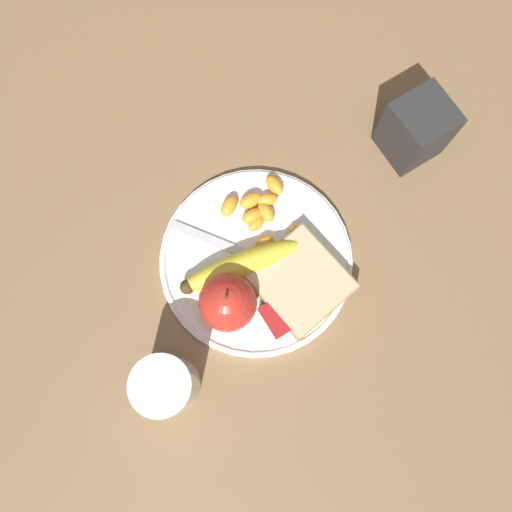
# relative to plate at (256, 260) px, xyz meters

# --- Properties ---
(ground_plane) EXTENTS (3.00, 3.00, 0.00)m
(ground_plane) POSITION_rel_plate_xyz_m (0.00, 0.00, -0.01)
(ground_plane) COLOR olive
(plate) EXTENTS (0.26, 0.26, 0.01)m
(plate) POSITION_rel_plate_xyz_m (0.00, 0.00, 0.00)
(plate) COLOR white
(plate) RESTS_ON ground_plane
(juice_glass) EXTENTS (0.07, 0.07, 0.09)m
(juice_glass) POSITION_rel_plate_xyz_m (0.08, -0.17, 0.04)
(juice_glass) COLOR silver
(juice_glass) RESTS_ON ground_plane
(apple) EXTENTS (0.07, 0.07, 0.08)m
(apple) POSITION_rel_plate_xyz_m (0.03, -0.06, 0.04)
(apple) COLOR red
(apple) RESTS_ON plate
(banana) EXTENTS (0.06, 0.17, 0.03)m
(banana) POSITION_rel_plate_xyz_m (0.00, -0.02, 0.02)
(banana) COLOR yellow
(banana) RESTS_ON plate
(bread_slice) EXTENTS (0.13, 0.12, 0.02)m
(bread_slice) POSITION_rel_plate_xyz_m (0.06, 0.03, 0.02)
(bread_slice) COLOR #AB8751
(bread_slice) RESTS_ON plate
(fork) EXTENTS (0.17, 0.13, 0.00)m
(fork) POSITION_rel_plate_xyz_m (-0.01, -0.00, 0.01)
(fork) COLOR silver
(fork) RESTS_ON plate
(jam_packet) EXTENTS (0.04, 0.04, 0.02)m
(jam_packet) POSITION_rel_plate_xyz_m (0.08, -0.02, 0.01)
(jam_packet) COLOR white
(jam_packet) RESTS_ON plate
(orange_segment_0) EXTENTS (0.02, 0.03, 0.02)m
(orange_segment_0) POSITION_rel_plate_xyz_m (-0.04, 0.03, 0.01)
(orange_segment_0) COLOR #F9A32D
(orange_segment_0) RESTS_ON plate
(orange_segment_1) EXTENTS (0.03, 0.03, 0.02)m
(orange_segment_1) POSITION_rel_plate_xyz_m (-0.00, 0.06, 0.01)
(orange_segment_1) COLOR #F9A32D
(orange_segment_1) RESTS_ON plate
(orange_segment_2) EXTENTS (0.03, 0.03, 0.02)m
(orange_segment_2) POSITION_rel_plate_xyz_m (-0.06, 0.05, 0.01)
(orange_segment_2) COLOR #F9A32D
(orange_segment_2) RESTS_ON plate
(orange_segment_3) EXTENTS (0.02, 0.03, 0.02)m
(orange_segment_3) POSITION_rel_plate_xyz_m (-0.05, 0.03, 0.01)
(orange_segment_3) COLOR #F9A32D
(orange_segment_3) RESTS_ON plate
(orange_segment_4) EXTENTS (0.03, 0.02, 0.02)m
(orange_segment_4) POSITION_rel_plate_xyz_m (-0.05, 0.04, 0.01)
(orange_segment_4) COLOR #F9A32D
(orange_segment_4) RESTS_ON plate
(orange_segment_5) EXTENTS (0.03, 0.02, 0.02)m
(orange_segment_5) POSITION_rel_plate_xyz_m (-0.07, 0.07, 0.01)
(orange_segment_5) COLOR #F9A32D
(orange_segment_5) RESTS_ON plate
(orange_segment_6) EXTENTS (0.03, 0.04, 0.02)m
(orange_segment_6) POSITION_rel_plate_xyz_m (-0.08, 0.01, 0.01)
(orange_segment_6) COLOR #F9A32D
(orange_segment_6) RESTS_ON plate
(orange_segment_7) EXTENTS (0.02, 0.03, 0.02)m
(orange_segment_7) POSITION_rel_plate_xyz_m (-0.01, 0.02, 0.01)
(orange_segment_7) COLOR #F9A32D
(orange_segment_7) RESTS_ON plate
(orange_segment_8) EXTENTS (0.02, 0.03, 0.02)m
(orange_segment_8) POSITION_rel_plate_xyz_m (-0.07, 0.04, 0.01)
(orange_segment_8) COLOR #F9A32D
(orange_segment_8) RESTS_ON plate
(condiment_caddy) EXTENTS (0.07, 0.07, 0.09)m
(condiment_caddy) POSITION_rel_plate_xyz_m (-0.03, 0.27, 0.04)
(condiment_caddy) COLOR #2D2D2D
(condiment_caddy) RESTS_ON ground_plane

